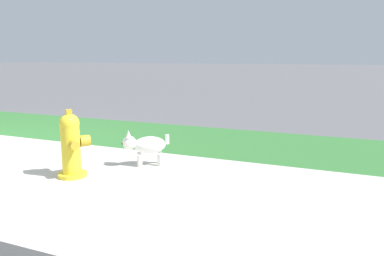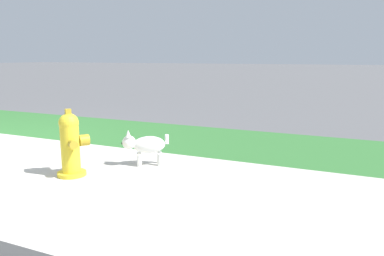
% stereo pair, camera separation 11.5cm
% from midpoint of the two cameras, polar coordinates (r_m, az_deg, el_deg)
% --- Properties ---
extents(grass_verge, '(18.00, 1.94, 0.01)m').
position_cam_midpoint_polar(grass_verge, '(7.25, -20.90, 0.29)').
color(grass_verge, '#2D662D').
rests_on(grass_verge, ground).
extents(fire_hydrant_across_street, '(0.36, 0.34, 0.72)m').
position_cam_midpoint_polar(fire_hydrant_across_street, '(4.07, -18.70, -2.51)').
color(fire_hydrant_across_street, yellow).
rests_on(fire_hydrant_across_street, ground).
extents(small_white_dog, '(0.48, 0.38, 0.42)m').
position_cam_midpoint_polar(small_white_dog, '(4.31, -7.85, -2.67)').
color(small_white_dog, white).
rests_on(small_white_dog, ground).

